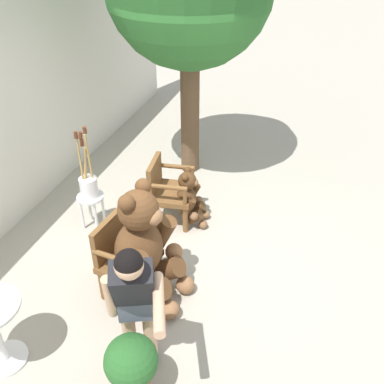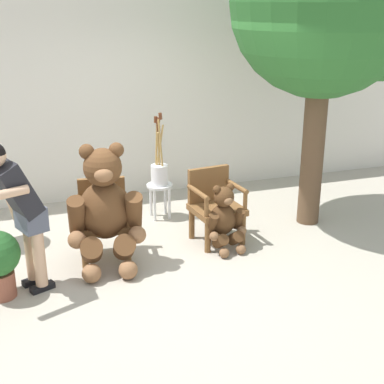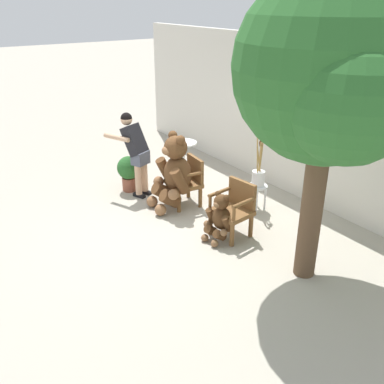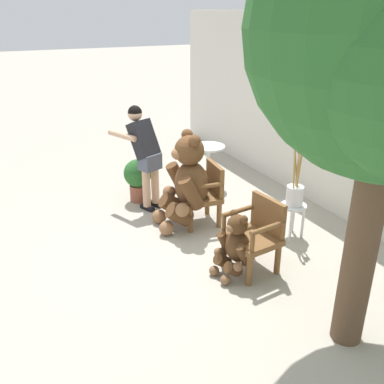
# 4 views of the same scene
# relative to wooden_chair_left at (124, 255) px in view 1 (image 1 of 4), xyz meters

# --- Properties ---
(ground_plane) EXTENTS (60.00, 60.00, 0.00)m
(ground_plane) POSITION_rel_wooden_chair_left_xyz_m (0.66, -0.45, -0.46)
(ground_plane) COLOR #A8A091
(wooden_chair_left) EXTENTS (0.62, 0.58, 0.86)m
(wooden_chair_left) POSITION_rel_wooden_chair_left_xyz_m (0.00, 0.00, 0.00)
(wooden_chair_left) COLOR brown
(wooden_chair_left) RESTS_ON ground
(wooden_chair_right) EXTENTS (0.62, 0.59, 0.86)m
(wooden_chair_right) POSITION_rel_wooden_chair_left_xyz_m (1.31, -0.00, 0.00)
(wooden_chair_right) COLOR brown
(wooden_chair_right) RESTS_ON ground
(teddy_bear_large) EXTENTS (0.82, 0.80, 1.35)m
(teddy_bear_large) POSITION_rel_wooden_chair_left_xyz_m (-0.02, -0.25, 0.20)
(teddy_bear_large) COLOR brown
(teddy_bear_large) RESTS_ON ground
(teddy_bear_small) EXTENTS (0.47, 0.47, 0.78)m
(teddy_bear_small) POSITION_rel_wooden_chair_left_xyz_m (1.32, -0.28, -0.08)
(teddy_bear_small) COLOR #4C3019
(teddy_bear_small) RESTS_ON ground
(person_visitor) EXTENTS (0.70, 0.67, 1.54)m
(person_visitor) POSITION_rel_wooden_chair_left_xyz_m (-0.86, -0.54, 0.45)
(person_visitor) COLOR black
(person_visitor) RESTS_ON ground
(white_stool) EXTENTS (0.34, 0.34, 0.46)m
(white_stool) POSITION_rel_wooden_chair_left_xyz_m (0.88, 0.88, -0.11)
(white_stool) COLOR silver
(white_stool) RESTS_ON ground
(brush_bucket) EXTENTS (0.22, 0.22, 0.95)m
(brush_bucket) POSITION_rel_wooden_chair_left_xyz_m (0.88, 0.88, 0.19)
(brush_bucket) COLOR white
(brush_bucket) RESTS_ON white_stool
(potted_plant) EXTENTS (0.44, 0.44, 0.68)m
(potted_plant) POSITION_rel_wooden_chair_left_xyz_m (-1.11, -0.58, -0.07)
(potted_plant) COLOR brown
(potted_plant) RESTS_ON ground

